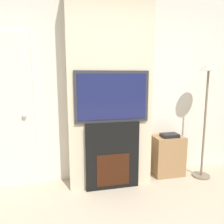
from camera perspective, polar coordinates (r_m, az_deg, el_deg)
The scene contains 7 objects.
wall_back at distance 3.21m, azimuth -1.60°, elevation 6.44°, with size 6.00×0.06×2.70m.
chimney_breast at distance 3.00m, azimuth -0.79°, elevation 6.22°, with size 1.13×0.37×2.70m.
fireplace at distance 3.01m, azimuth 0.01°, elevation -11.24°, with size 0.72×0.15×0.92m.
television at distance 2.83m, azimuth 0.01°, elevation 4.01°, with size 0.98×0.07×0.67m.
floor_lamp at distance 3.42m, azimuth 23.57°, elevation 4.88°, with size 0.29×0.29×1.69m.
media_stand at distance 3.54m, azimuth 14.37°, elevation -10.81°, with size 0.46×0.32×0.66m.
entry_door at distance 3.23m, azimuth -26.96°, elevation -0.23°, with size 0.83×0.09×2.07m.
Camera 1 is at (-0.63, -1.12, 1.53)m, focal length 35.00 mm.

